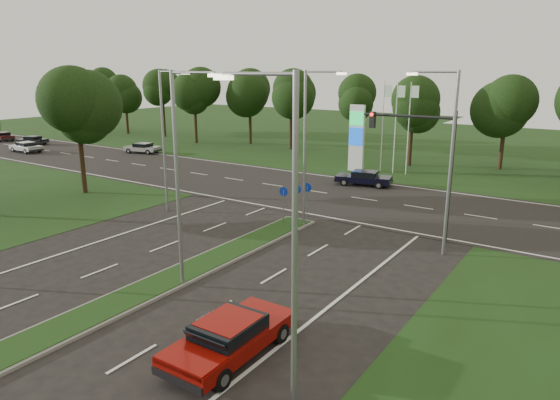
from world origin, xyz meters
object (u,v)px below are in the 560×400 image
Objects in this scene: far_car_a at (142,148)px; far_car_b at (26,147)px; navy_sedan at (364,178)px; far_car_c at (32,140)px; far_car_d at (3,136)px; red_sedan at (230,336)px.

far_car_a is 1.03× the size of far_car_b.
far_car_c is (-43.66, -2.19, -0.07)m from navy_sedan.
far_car_b reaches higher than far_car_d.
far_car_b is at bearing -141.64° from far_car_c.
far_car_c is 6.62m from far_car_d.
far_car_c is 0.95× the size of far_car_d.
red_sedan reaches higher than far_car_c.
far_car_b is 0.98× the size of far_car_d.
red_sedan is 1.19× the size of far_car_b.
red_sedan is 1.17× the size of far_car_d.
far_car_d is (-23.03, -3.38, -0.00)m from far_car_a.
navy_sedan is 39.00m from far_car_b.
navy_sedan reaches higher than far_car_a.
red_sedan is 1.15× the size of far_car_a.
navy_sedan reaches higher than far_car_c.
navy_sedan is at bearing -102.63° from far_car_c.
far_car_d is at bearing 84.34° from far_car_a.
red_sedan is 55.48m from far_car_c.
far_car_c is at bearing 87.00° from far_car_a.
far_car_d is (-57.15, 22.70, -0.11)m from red_sedan.
navy_sedan is at bearing -76.76° from far_car_d.
red_sedan is 1.22× the size of far_car_c.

